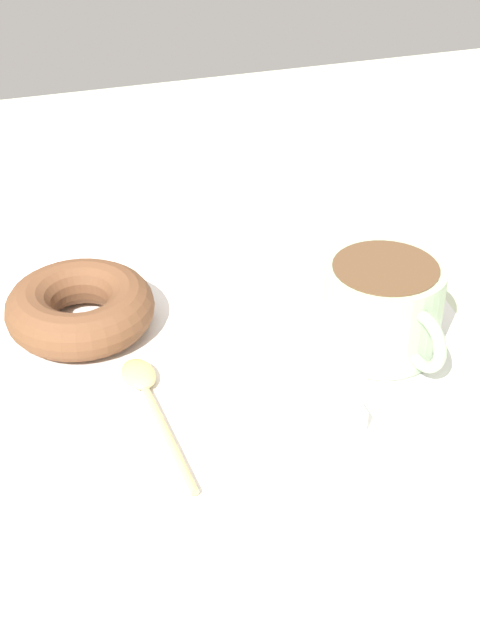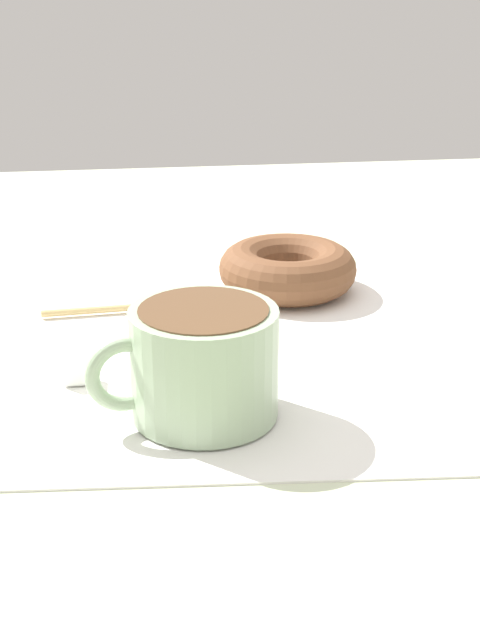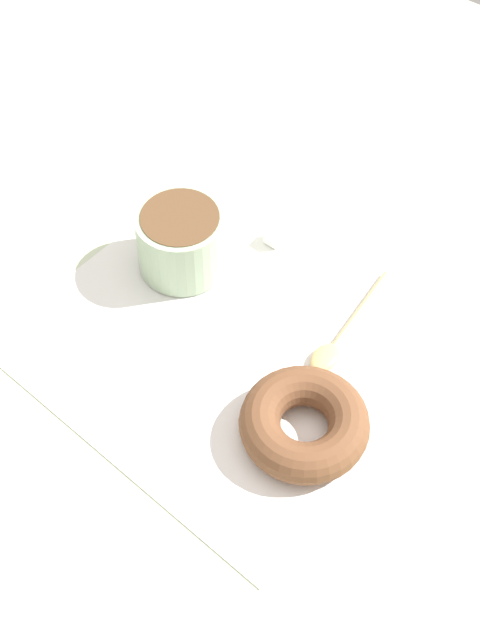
{
  "view_description": "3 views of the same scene",
  "coord_description": "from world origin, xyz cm",
  "px_view_note": "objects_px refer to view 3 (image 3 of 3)",
  "views": [
    {
      "loc": [
        15.54,
        50.18,
        40.28
      ],
      "look_at": [
        -0.95,
        -2.17,
        2.3
      ],
      "focal_mm": 50.0,
      "sensor_mm": 36.0,
      "label": 1
    },
    {
      "loc": [
        -58.97,
        5.55,
        26.11
      ],
      "look_at": [
        -0.95,
        -2.17,
        2.3
      ],
      "focal_mm": 50.0,
      "sensor_mm": 36.0,
      "label": 2
    },
    {
      "loc": [
        29.29,
        -42.22,
        69.56
      ],
      "look_at": [
        -0.95,
        -2.17,
        2.3
      ],
      "focal_mm": 50.0,
      "sensor_mm": 36.0,
      "label": 3
    }
  ],
  "objects_px": {
    "donut": "(304,423)",
    "spoon": "(335,344)",
    "coffee_cup": "(182,239)",
    "sugar_cube": "(274,236)"
  },
  "relations": [
    {
      "from": "sugar_cube",
      "to": "spoon",
      "type": "bearing_deg",
      "value": -30.71
    },
    {
      "from": "coffee_cup",
      "to": "spoon",
      "type": "relative_size",
      "value": 0.8
    },
    {
      "from": "coffee_cup",
      "to": "sugar_cube",
      "type": "bearing_deg",
      "value": 53.88
    },
    {
      "from": "coffee_cup",
      "to": "spoon",
      "type": "distance_m",
      "value": 0.18
    },
    {
      "from": "spoon",
      "to": "sugar_cube",
      "type": "xyz_separation_m",
      "value": [
        -0.12,
        0.07,
        0.0
      ]
    },
    {
      "from": "coffee_cup",
      "to": "donut",
      "type": "bearing_deg",
      "value": -23.42
    },
    {
      "from": "donut",
      "to": "coffee_cup",
      "type": "bearing_deg",
      "value": 156.58
    },
    {
      "from": "donut",
      "to": "spoon",
      "type": "height_order",
      "value": "donut"
    },
    {
      "from": "sugar_cube",
      "to": "donut",
      "type": "bearing_deg",
      "value": -47.77
    },
    {
      "from": "donut",
      "to": "spoon",
      "type": "relative_size",
      "value": 0.79
    }
  ]
}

